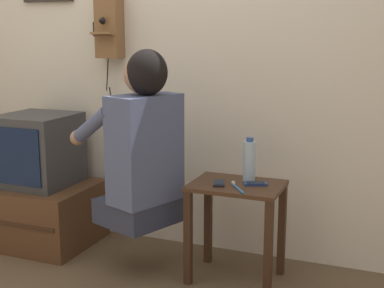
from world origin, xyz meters
name	(u,v)px	position (x,y,z in m)	size (l,w,h in m)	color
wall_back	(185,45)	(0.00, 1.05, 1.27)	(6.80, 0.05, 2.55)	silver
side_table	(236,208)	(0.47, 0.65, 0.41)	(0.49, 0.36, 0.55)	#422819
person	(142,144)	(-0.04, 0.53, 0.76)	(0.63, 0.56, 0.97)	#2D3347
tv_stand	(39,213)	(-0.89, 0.70, 0.20)	(0.72, 0.57, 0.39)	#51331E
television	(38,149)	(-0.88, 0.72, 0.62)	(0.44, 0.45, 0.45)	#38383A
wall_phone_antique	(109,25)	(-0.48, 0.97, 1.40)	(0.20, 0.19, 0.82)	brown
cell_phone_held	(219,183)	(0.38, 0.61, 0.56)	(0.09, 0.14, 0.01)	black
cell_phone_spare	(255,184)	(0.57, 0.67, 0.56)	(0.14, 0.10, 0.01)	navy
water_bottle	(249,161)	(0.51, 0.73, 0.66)	(0.07, 0.07, 0.24)	#ADC6DB
toothbrush	(237,187)	(0.50, 0.56, 0.56)	(0.11, 0.15, 0.02)	#338CD8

